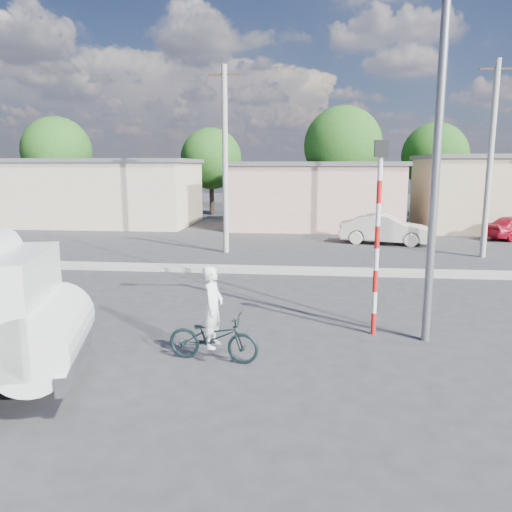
# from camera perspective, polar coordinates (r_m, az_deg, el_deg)

# --- Properties ---
(ground_plane) EXTENTS (120.00, 120.00, 0.00)m
(ground_plane) POSITION_cam_1_polar(r_m,az_deg,el_deg) (10.56, -3.58, -10.92)
(ground_plane) COLOR #2C2C2F
(ground_plane) RESTS_ON ground
(median) EXTENTS (40.00, 0.80, 0.16)m
(median) POSITION_cam_1_polar(r_m,az_deg,el_deg) (18.17, 0.69, -1.58)
(median) COLOR #99968E
(median) RESTS_ON ground
(bicycle) EXTENTS (1.92, 0.89, 0.97)m
(bicycle) POSITION_cam_1_polar(r_m,az_deg,el_deg) (10.00, -4.90, -9.23)
(bicycle) COLOR black
(bicycle) RESTS_ON ground
(cyclist) EXTENTS (0.46, 0.64, 1.61)m
(cyclist) POSITION_cam_1_polar(r_m,az_deg,el_deg) (9.89, -4.93, -7.48)
(cyclist) COLOR white
(cyclist) RESTS_ON ground
(car_cream) EXTENTS (4.63, 2.45, 1.45)m
(car_cream) POSITION_cam_1_polar(r_m,az_deg,el_deg) (25.43, 14.55, 2.98)
(car_cream) COLOR beige
(car_cream) RESTS_ON ground
(traffic_pole) EXTENTS (0.28, 0.18, 4.36)m
(traffic_pole) POSITION_cam_1_polar(r_m,az_deg,el_deg) (11.37, 13.75, 3.81)
(traffic_pole) COLOR red
(traffic_pole) RESTS_ON ground
(streetlight) EXTENTS (2.34, 0.22, 9.00)m
(streetlight) POSITION_cam_1_polar(r_m,az_deg,el_deg) (11.23, 19.43, 15.57)
(streetlight) COLOR slate
(streetlight) RESTS_ON ground
(building_row) EXTENTS (37.80, 7.30, 4.44)m
(building_row) POSITION_cam_1_polar(r_m,az_deg,el_deg) (31.75, 5.14, 7.22)
(building_row) COLOR beige
(building_row) RESTS_ON ground
(tree_row) EXTENTS (43.62, 7.43, 8.42)m
(tree_row) POSITION_cam_1_polar(r_m,az_deg,el_deg) (38.22, 9.49, 11.92)
(tree_row) COLOR #38281E
(tree_row) RESTS_ON ground
(utility_poles) EXTENTS (35.40, 0.24, 8.00)m
(utility_poles) POSITION_cam_1_polar(r_m,az_deg,el_deg) (21.76, 10.46, 10.79)
(utility_poles) COLOR #99968E
(utility_poles) RESTS_ON ground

